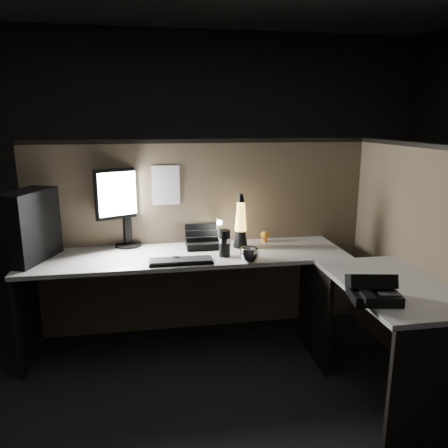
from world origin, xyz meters
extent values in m
plane|color=black|center=(0.00, 0.00, 0.00)|extent=(6.00, 6.00, 0.00)
plane|color=#282623|center=(0.00, 3.00, 1.35)|extent=(6.00, 0.00, 6.00)
cube|color=brown|center=(0.00, 0.93, 0.75)|extent=(2.66, 0.06, 1.50)
cube|color=brown|center=(1.33, 0.10, 0.75)|extent=(0.06, 1.66, 1.50)
cube|color=#B8B4AD|center=(-0.15, 0.60, 0.71)|extent=(2.30, 0.60, 0.03)
cube|color=#B8B4AD|center=(1.00, -0.20, 0.71)|extent=(0.60, 1.00, 0.03)
cube|color=black|center=(-1.28, 0.60, 0.35)|extent=(0.03, 0.55, 0.70)
cube|color=black|center=(1.00, -0.68, 0.35)|extent=(0.55, 0.03, 0.70)
cube|color=black|center=(0.72, 0.30, 0.35)|extent=(0.03, 0.55, 0.70)
cube|color=black|center=(-1.22, 0.64, 0.97)|extent=(0.35, 0.50, 0.48)
cylinder|color=black|center=(-0.58, 0.87, 0.74)|extent=(0.20, 0.20, 0.02)
cube|color=black|center=(-0.58, 0.89, 0.86)|extent=(0.07, 0.06, 0.22)
cube|color=black|center=(-0.58, 0.89, 1.14)|extent=(0.44, 0.23, 0.38)
cube|color=white|center=(-0.58, 0.87, 1.14)|extent=(0.38, 0.17, 0.32)
cube|color=black|center=(-0.21, 0.40, 0.74)|extent=(0.43, 0.15, 0.02)
ellipsoid|color=black|center=(-0.24, 0.45, 0.75)|extent=(0.10, 0.09, 0.04)
cube|color=silver|center=(0.11, 0.85, 0.74)|extent=(0.04, 0.05, 0.03)
cylinder|color=silver|center=(0.11, 0.85, 0.84)|extent=(0.01, 0.01, 0.17)
cylinder|color=silver|center=(0.11, 0.79, 0.93)|extent=(0.01, 0.11, 0.01)
sphere|color=white|center=(0.11, 0.72, 0.92)|extent=(0.04, 0.04, 0.04)
cube|color=black|center=(-0.02, 0.75, 0.75)|extent=(0.25, 0.22, 0.05)
cube|color=black|center=(-0.02, 0.71, 0.79)|extent=(0.24, 0.02, 0.09)
cube|color=black|center=(-0.02, 0.82, 0.83)|extent=(0.24, 0.02, 0.17)
cone|color=black|center=(0.26, 0.70, 0.79)|extent=(0.11, 0.11, 0.13)
cone|color=yellow|center=(0.26, 0.70, 0.97)|extent=(0.09, 0.09, 0.22)
sphere|color=#8F3C14|center=(0.26, 0.70, 0.90)|extent=(0.04, 0.04, 0.04)
sphere|color=#8F3C14|center=(0.26, 0.70, 0.98)|extent=(0.03, 0.03, 0.03)
cone|color=black|center=(0.26, 0.70, 1.11)|extent=(0.06, 0.06, 0.06)
cylinder|color=black|center=(0.11, 0.49, 0.83)|extent=(0.08, 0.08, 0.19)
imported|color=silver|center=(0.25, 0.34, 0.78)|extent=(0.13, 0.13, 0.10)
sphere|color=orange|center=(0.48, 0.81, 0.78)|extent=(0.06, 0.06, 0.06)
cube|color=white|center=(-0.28, 0.90, 1.19)|extent=(0.21, 0.00, 0.30)
cube|color=black|center=(0.76, -0.41, 0.76)|extent=(0.29, 0.26, 0.05)
cube|color=black|center=(0.76, -0.36, 0.82)|extent=(0.27, 0.19, 0.12)
cube|color=black|center=(0.68, -0.46, 0.79)|extent=(0.09, 0.19, 0.04)
cube|color=#3F3F42|center=(0.81, -0.44, 0.79)|extent=(0.13, 0.13, 0.00)
camera|label=1|loc=(-0.40, -2.42, 1.67)|focal=35.00mm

